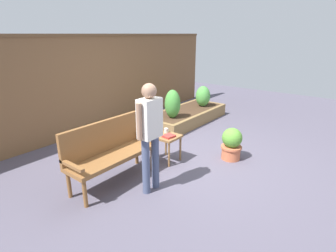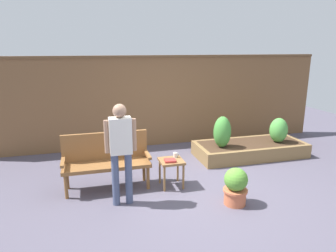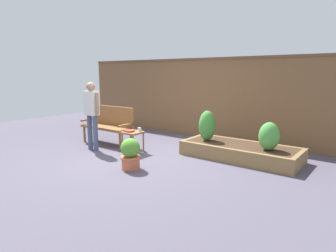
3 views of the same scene
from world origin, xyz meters
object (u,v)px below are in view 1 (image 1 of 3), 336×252
(garden_bench, at_px, (109,148))
(person_by_bench, at_px, (150,129))
(side_table, at_px, (167,140))
(shrub_near_bench, at_px, (173,104))
(cup_on_table, at_px, (166,130))
(shrub_far_corner, at_px, (203,96))
(potted_boxwood, at_px, (232,143))
(book_on_table, at_px, (169,136))

(garden_bench, bearing_deg, person_by_bench, -74.58)
(person_by_bench, bearing_deg, garden_bench, 105.42)
(side_table, relative_size, shrub_near_bench, 0.73)
(side_table, bearing_deg, cup_on_table, 45.92)
(side_table, distance_m, shrub_near_bench, 1.65)
(garden_bench, xyz_separation_m, person_by_bench, (0.18, -0.67, 0.39))
(garden_bench, distance_m, cup_on_table, 1.19)
(cup_on_table, bearing_deg, person_by_bench, -153.00)
(cup_on_table, relative_size, shrub_near_bench, 0.16)
(person_by_bench, bearing_deg, cup_on_table, 27.00)
(shrub_far_corner, bearing_deg, cup_on_table, -162.72)
(shrub_far_corner, bearing_deg, person_by_bench, -159.91)
(side_table, distance_m, cup_on_table, 0.19)
(potted_boxwood, distance_m, person_by_bench, 1.83)
(shrub_near_bench, height_order, shrub_far_corner, shrub_near_bench)
(side_table, height_order, person_by_bench, person_by_bench)
(book_on_table, distance_m, shrub_near_bench, 1.71)
(side_table, xyz_separation_m, person_by_bench, (-0.89, -0.40, 0.54))
(garden_bench, distance_m, side_table, 1.11)
(shrub_far_corner, bearing_deg, side_table, -161.29)
(book_on_table, height_order, potted_boxwood, potted_boxwood)
(side_table, relative_size, cup_on_table, 4.56)
(garden_bench, relative_size, cup_on_table, 13.69)
(book_on_table, bearing_deg, shrub_near_bench, 41.48)
(person_by_bench, bearing_deg, shrub_near_bench, 30.36)
(side_table, height_order, potted_boxwood, potted_boxwood)
(potted_boxwood, height_order, shrub_far_corner, shrub_far_corner)
(garden_bench, relative_size, book_on_table, 7.76)
(garden_bench, bearing_deg, potted_boxwood, -31.57)
(cup_on_table, bearing_deg, shrub_far_corner, 17.28)
(side_table, relative_size, shrub_far_corner, 0.88)
(potted_boxwood, distance_m, shrub_far_corner, 2.64)
(book_on_table, xyz_separation_m, shrub_far_corner, (2.75, 0.98, 0.07))
(cup_on_table, xyz_separation_m, person_by_bench, (-0.99, -0.50, 0.41))
(cup_on_table, xyz_separation_m, shrub_near_bench, (1.25, 0.81, 0.11))
(potted_boxwood, bearing_deg, side_table, 131.94)
(garden_bench, bearing_deg, side_table, -14.34)
(book_on_table, relative_size, shrub_far_corner, 0.34)
(cup_on_table, relative_size, shrub_far_corner, 0.19)
(side_table, xyz_separation_m, potted_boxwood, (0.77, -0.86, -0.10))
(garden_bench, height_order, potted_boxwood, garden_bench)
(potted_boxwood, relative_size, person_by_bench, 0.37)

